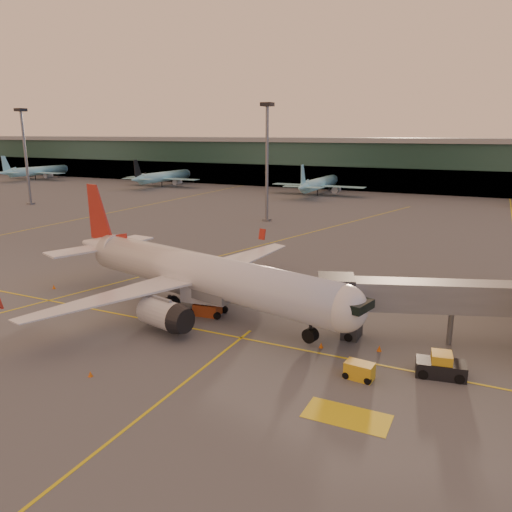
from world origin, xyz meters
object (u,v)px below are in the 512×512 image
at_px(main_airplane, 195,274).
at_px(catering_truck, 206,295).
at_px(pushback_tug, 441,367).
at_px(gpu_cart, 359,371).

height_order(main_airplane, catering_truck, main_airplane).
bearing_deg(pushback_tug, main_airplane, 160.48).
xyz_separation_m(catering_truck, gpu_cart, (18.83, -7.28, -1.54)).
relative_size(catering_truck, pushback_tug, 1.25).
height_order(main_airplane, gpu_cart, main_airplane).
relative_size(main_airplane, gpu_cart, 17.16).
bearing_deg(pushback_tug, gpu_cart, -160.02).
xyz_separation_m(main_airplane, gpu_cart, (20.67, -8.09, -3.51)).
distance_m(catering_truck, pushback_tug, 25.07).
relative_size(gpu_cart, pushback_tug, 0.59).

